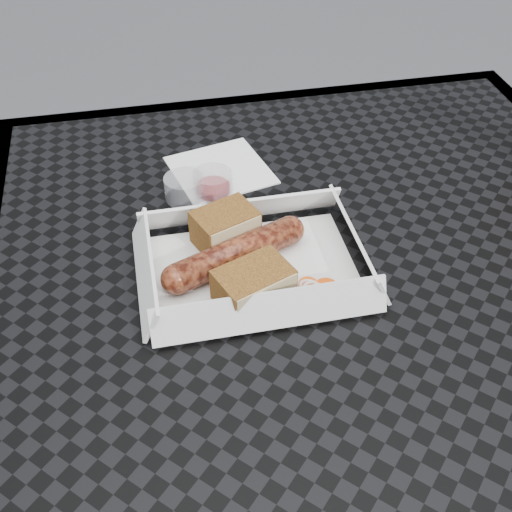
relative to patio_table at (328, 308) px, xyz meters
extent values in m
cube|color=black|center=(0.00, 0.00, 0.07)|extent=(0.80, 0.80, 0.01)
cube|color=black|center=(0.00, 0.39, 0.06)|extent=(0.80, 0.03, 0.03)
cylinder|color=black|center=(-0.35, 0.35, -0.30)|extent=(0.03, 0.03, 0.73)
cylinder|color=black|center=(0.35, 0.35, -0.30)|extent=(0.03, 0.03, 0.73)
cube|color=white|center=(-0.09, 0.00, 0.08)|extent=(0.22, 0.15, 0.00)
cylinder|color=brown|center=(-0.11, 0.01, 0.10)|extent=(0.15, 0.08, 0.03)
sphere|color=brown|center=(-0.04, 0.04, 0.10)|extent=(0.03, 0.03, 0.03)
sphere|color=brown|center=(-0.18, -0.01, 0.10)|extent=(0.03, 0.03, 0.03)
cube|color=brown|center=(-0.11, 0.05, 0.10)|extent=(0.08, 0.07, 0.04)
cube|color=brown|center=(-0.10, -0.04, 0.10)|extent=(0.09, 0.07, 0.04)
cylinder|color=#FF550B|center=(-0.04, -0.05, 0.08)|extent=(0.02, 0.02, 0.00)
torus|color=white|center=(-0.03, -0.05, 0.08)|extent=(0.02, 0.02, 0.00)
cube|color=#B2D17F|center=(-0.03, -0.04, 0.08)|extent=(0.02, 0.02, 0.00)
cube|color=white|center=(-0.10, 0.20, 0.08)|extent=(0.14, 0.14, 0.00)
cylinder|color=maroon|center=(-0.11, 0.16, 0.09)|extent=(0.05, 0.05, 0.03)
cylinder|color=silver|center=(-0.15, 0.15, 0.09)|extent=(0.05, 0.05, 0.03)
camera|label=1|loc=(-0.19, -0.50, 0.56)|focal=45.00mm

